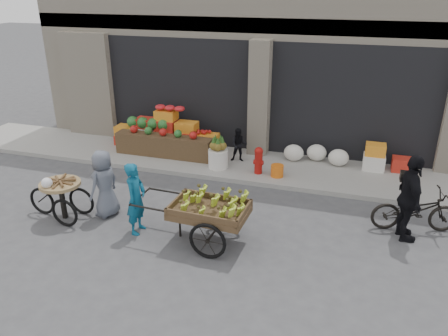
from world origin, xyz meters
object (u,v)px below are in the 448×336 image
(vendor_grey, at_px, (104,184))
(bicycle, at_px, (415,210))
(tricycle_cart, at_px, (61,194))
(cyclist, at_px, (410,199))
(banana_cart, at_px, (207,208))
(pineapple_bin, at_px, (218,159))
(vendor_woman, at_px, (136,198))
(orange_bucket, at_px, (277,171))
(seated_person, at_px, (239,145))
(fire_hydrant, at_px, (259,159))

(vendor_grey, height_order, bicycle, vendor_grey)
(tricycle_cart, bearing_deg, cyclist, 12.76)
(banana_cart, distance_m, tricycle_cart, 3.23)
(banana_cart, height_order, bicycle, banana_cart)
(banana_cart, xyz_separation_m, tricycle_cart, (-3.23, -0.03, -0.18))
(pineapple_bin, distance_m, vendor_woman, 3.43)
(vendor_grey, bearing_deg, bicycle, 115.63)
(orange_bucket, bearing_deg, vendor_woman, -124.10)
(pineapple_bin, xyz_separation_m, bicycle, (4.69, -1.64, 0.08))
(cyclist, bearing_deg, orange_bucket, 43.32)
(seated_person, distance_m, vendor_woman, 4.08)
(fire_hydrant, height_order, tricycle_cart, tricycle_cart)
(seated_person, height_order, bicycle, seated_person)
(tricycle_cart, height_order, cyclist, cyclist)
(banana_cart, height_order, tricycle_cart, banana_cart)
(vendor_woman, bearing_deg, pineapple_bin, -11.95)
(bicycle, height_order, cyclist, cyclist)
(vendor_woman, height_order, bicycle, vendor_woman)
(fire_hydrant, distance_m, vendor_woman, 3.73)
(vendor_woman, bearing_deg, cyclist, -77.28)
(orange_bucket, bearing_deg, vendor_grey, -138.12)
(orange_bucket, distance_m, vendor_grey, 4.28)
(orange_bucket, height_order, seated_person, seated_person)
(vendor_woman, distance_m, tricycle_cart, 1.77)
(pineapple_bin, xyz_separation_m, fire_hydrant, (1.10, -0.05, 0.13))
(pineapple_bin, xyz_separation_m, orange_bucket, (1.60, -0.10, -0.10))
(vendor_woman, distance_m, bicycle, 5.58)
(fire_hydrant, height_order, seated_person, seated_person)
(vendor_woman, relative_size, cyclist, 0.85)
(pineapple_bin, xyz_separation_m, tricycle_cart, (-2.37, -3.34, 0.20))
(orange_bucket, xyz_separation_m, cyclist, (2.89, -1.94, 0.61))
(seated_person, bearing_deg, vendor_woman, -114.24)
(seated_person, xyz_separation_m, banana_cart, (0.46, -3.91, 0.16))
(seated_person, relative_size, vendor_woman, 0.63)
(pineapple_bin, distance_m, banana_cart, 3.44)
(vendor_grey, distance_m, cyclist, 6.13)
(pineapple_bin, bearing_deg, bicycle, -19.26)
(orange_bucket, bearing_deg, pineapple_bin, 176.42)
(banana_cart, relative_size, vendor_grey, 1.68)
(pineapple_bin, bearing_deg, tricycle_cart, -125.33)
(banana_cart, bearing_deg, tricycle_cart, -177.04)
(seated_person, bearing_deg, banana_cart, -93.32)
(banana_cart, height_order, cyclist, cyclist)
(orange_bucket, distance_m, banana_cart, 3.33)
(fire_hydrant, relative_size, cyclist, 0.41)
(pineapple_bin, xyz_separation_m, cyclist, (4.49, -2.04, 0.51))
(tricycle_cart, height_order, vendor_grey, vendor_grey)
(banana_cart, bearing_deg, fire_hydrant, 88.19)
(seated_person, distance_m, bicycle, 4.84)
(orange_bucket, distance_m, cyclist, 3.54)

